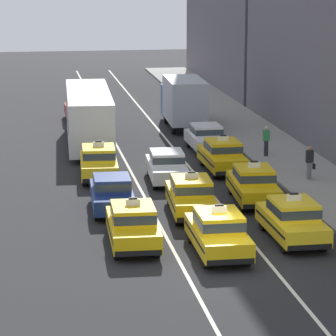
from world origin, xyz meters
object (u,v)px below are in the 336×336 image
(taxi_center_second, at_px, (191,195))
(taxi_right_third, at_px, (223,155))
(taxi_left_nearest, at_px, (133,224))
(sedan_left_fifth, at_px, (79,109))
(taxi_center_nearest, at_px, (218,232))
(sedan_left_second, at_px, (112,192))
(pedestrian_by_storefront, at_px, (310,163))
(box_truck_right_fifth, at_px, (183,100))
(sedan_right_fourth, at_px, (206,137))
(taxi_left_third, at_px, (99,162))
(sedan_center_third, at_px, (167,165))
(taxi_right_nearest, at_px, (293,219))
(taxi_right_second, at_px, (253,184))
(pedestrian_near_crosswalk, at_px, (266,141))
(bus_left_fourth, at_px, (89,115))

(taxi_center_second, distance_m, taxi_right_third, 8.55)
(taxi_left_nearest, distance_m, sedan_left_fifth, 28.46)
(sedan_left_fifth, relative_size, taxi_center_nearest, 0.94)
(taxi_right_third, bearing_deg, sedan_left_second, -133.48)
(sedan_left_second, relative_size, taxi_right_third, 0.95)
(sedan_left_fifth, distance_m, pedestrian_by_storefront, 21.88)
(sedan_left_second, distance_m, box_truck_right_fifth, 20.97)
(sedan_left_second, bearing_deg, taxi_left_nearest, -86.80)
(sedan_right_fourth, distance_m, pedestrian_by_storefront, 8.78)
(taxi_left_third, xyz_separation_m, sedan_right_fourth, (6.65, 5.68, -0.03))
(sedan_center_third, height_order, taxi_right_nearest, taxi_right_nearest)
(sedan_left_second, height_order, taxi_center_second, taxi_center_second)
(taxi_right_second, bearing_deg, sedan_right_fourth, 89.37)
(taxi_left_third, xyz_separation_m, pedestrian_near_crosswalk, (9.56, 3.32, 0.11))
(taxi_right_nearest, relative_size, taxi_right_third, 1.00)
(taxi_right_nearest, bearing_deg, pedestrian_by_storefront, 68.61)
(taxi_left_nearest, bearing_deg, taxi_right_second, 42.20)
(bus_left_fourth, relative_size, sedan_left_fifth, 2.62)
(taxi_right_third, height_order, pedestrian_by_storefront, taxi_right_third)
(bus_left_fourth, bearing_deg, pedestrian_by_storefront, -47.55)
(taxi_left_third, xyz_separation_m, sedan_center_third, (3.27, -1.27, -0.03))
(taxi_left_nearest, bearing_deg, bus_left_fourth, 90.43)
(bus_left_fourth, xyz_separation_m, box_truck_right_fifth, (6.54, 4.92, -0.04))
(taxi_right_second, distance_m, pedestrian_by_storefront, 5.10)
(taxi_center_second, relative_size, sedan_right_fourth, 1.08)
(bus_left_fourth, height_order, taxi_center_nearest, bus_left_fourth)
(bus_left_fourth, height_order, pedestrian_by_storefront, bus_left_fourth)
(taxi_left_third, bearing_deg, sedan_left_fifth, 89.61)
(sedan_center_third, distance_m, pedestrian_by_storefront, 7.07)
(sedan_center_third, height_order, box_truck_right_fifth, box_truck_right_fifth)
(taxi_center_second, height_order, sedan_right_fourth, taxi_center_second)
(sedan_left_second, distance_m, sedan_center_third, 5.92)
(taxi_left_nearest, xyz_separation_m, sedan_right_fourth, (6.31, 17.08, -0.03))
(sedan_right_fourth, height_order, pedestrian_by_storefront, pedestrian_by_storefront)
(box_truck_right_fifth, relative_size, pedestrian_by_storefront, 4.26)
(box_truck_right_fifth, height_order, pedestrian_near_crosswalk, box_truck_right_fifth)
(bus_left_fourth, xyz_separation_m, taxi_right_second, (6.34, -14.49, -0.94))
(sedan_left_fifth, relative_size, taxi_center_second, 0.93)
(taxi_center_second, bearing_deg, taxi_center_nearest, -89.90)
(bus_left_fourth, height_order, taxi_right_second, bus_left_fourth)
(sedan_center_third, relative_size, sedan_right_fourth, 1.01)
(bus_left_fourth, height_order, taxi_center_second, bus_left_fourth)
(taxi_left_third, xyz_separation_m, taxi_center_second, (3.35, -7.39, 0.00))
(taxi_left_nearest, bearing_deg, sedan_left_fifth, 90.43)
(pedestrian_by_storefront, bearing_deg, taxi_left_third, 167.24)
(sedan_center_third, relative_size, pedestrian_near_crosswalk, 2.64)
(taxi_left_nearest, distance_m, box_truck_right_fifth, 25.84)
(taxi_center_nearest, bearing_deg, sedan_left_fifth, 96.19)
(sedan_left_fifth, xyz_separation_m, box_truck_right_fifth, (6.61, -3.44, 0.93))
(taxi_center_nearest, distance_m, taxi_right_second, 7.76)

